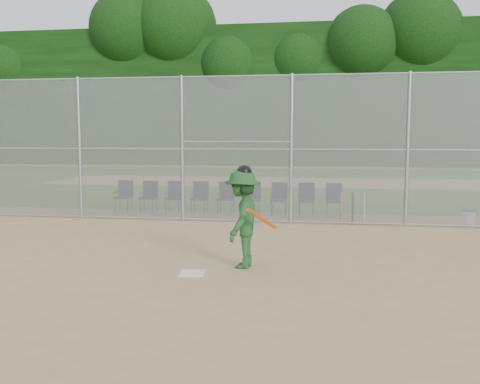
# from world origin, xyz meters

# --- Properties ---
(ground) EXTENTS (100.00, 100.00, 0.00)m
(ground) POSITION_xyz_m (0.00, 0.00, 0.00)
(ground) COLOR tan
(ground) RESTS_ON ground
(grass_strip) EXTENTS (100.00, 100.00, 0.00)m
(grass_strip) POSITION_xyz_m (0.00, 18.00, 0.01)
(grass_strip) COLOR #33671F
(grass_strip) RESTS_ON ground
(dirt_patch_far) EXTENTS (24.00, 24.00, 0.00)m
(dirt_patch_far) POSITION_xyz_m (0.00, 18.00, 0.01)
(dirt_patch_far) COLOR tan
(dirt_patch_far) RESTS_ON ground
(backstop_fence) EXTENTS (16.09, 0.09, 4.00)m
(backstop_fence) POSITION_xyz_m (0.00, 5.00, 2.07)
(backstop_fence) COLOR gray
(backstop_fence) RESTS_ON ground
(treeline) EXTENTS (81.00, 60.00, 11.00)m
(treeline) POSITION_xyz_m (0.00, 20.00, 5.50)
(treeline) COLOR black
(treeline) RESTS_ON ground
(home_plate) EXTENTS (0.48, 0.48, 0.02)m
(home_plate) POSITION_xyz_m (-0.36, -0.58, 0.01)
(home_plate) COLOR silver
(home_plate) RESTS_ON ground
(batter_at_plate) EXTENTS (1.02, 1.36, 1.85)m
(batter_at_plate) POSITION_xyz_m (0.43, 0.02, 0.89)
(batter_at_plate) COLOR #1E4C22
(batter_at_plate) RESTS_ON ground
(water_cooler) EXTENTS (0.35, 0.35, 0.44)m
(water_cooler) POSITION_xyz_m (5.65, 5.32, 0.22)
(water_cooler) COLOR white
(water_cooler) RESTS_ON ground
(spare_bats) EXTENTS (0.66, 0.29, 0.84)m
(spare_bats) POSITION_xyz_m (2.65, 5.20, 0.42)
(spare_bats) COLOR #D84C14
(spare_bats) RESTS_ON ground
(chair_0) EXTENTS (0.54, 0.52, 0.96)m
(chair_0) POSITION_xyz_m (-4.31, 6.50, 0.48)
(chair_0) COLOR #11153E
(chair_0) RESTS_ON ground
(chair_1) EXTENTS (0.54, 0.52, 0.96)m
(chair_1) POSITION_xyz_m (-3.50, 6.50, 0.48)
(chair_1) COLOR #11153E
(chair_1) RESTS_ON ground
(chair_2) EXTENTS (0.54, 0.52, 0.96)m
(chair_2) POSITION_xyz_m (-2.69, 6.50, 0.48)
(chair_2) COLOR #11153E
(chair_2) RESTS_ON ground
(chair_3) EXTENTS (0.54, 0.52, 0.96)m
(chair_3) POSITION_xyz_m (-1.88, 6.50, 0.48)
(chair_3) COLOR #11153E
(chair_3) RESTS_ON ground
(chair_4) EXTENTS (0.54, 0.52, 0.96)m
(chair_4) POSITION_xyz_m (-1.07, 6.50, 0.48)
(chair_4) COLOR #11153E
(chair_4) RESTS_ON ground
(chair_5) EXTENTS (0.54, 0.52, 0.96)m
(chair_5) POSITION_xyz_m (-0.25, 6.50, 0.48)
(chair_5) COLOR #11153E
(chair_5) RESTS_ON ground
(chair_6) EXTENTS (0.54, 0.52, 0.96)m
(chair_6) POSITION_xyz_m (0.56, 6.50, 0.48)
(chair_6) COLOR #11153E
(chair_6) RESTS_ON ground
(chair_7) EXTENTS (0.54, 0.52, 0.96)m
(chair_7) POSITION_xyz_m (1.37, 6.50, 0.48)
(chair_7) COLOR #11153E
(chair_7) RESTS_ON ground
(chair_8) EXTENTS (0.54, 0.52, 0.96)m
(chair_8) POSITION_xyz_m (2.18, 6.50, 0.48)
(chair_8) COLOR #11153E
(chair_8) RESTS_ON ground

